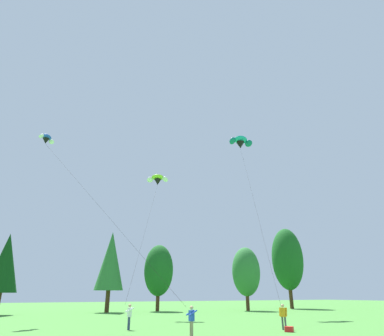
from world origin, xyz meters
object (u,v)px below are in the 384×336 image
(kite_flyer_mid, at_px, (191,318))
(kite_flyer_near, at_px, (129,314))
(kite_flyer_far, at_px, (283,315))
(parafoil_kite_high_lime_white, at_px, (158,179))
(picnic_cooler, at_px, (289,329))
(parafoil_kite_far_teal, at_px, (241,142))
(parafoil_kite_mid_blue_white, at_px, (46,139))

(kite_flyer_mid, bearing_deg, kite_flyer_near, 109.62)
(kite_flyer_far, bearing_deg, kite_flyer_mid, -175.44)
(kite_flyer_near, height_order, parafoil_kite_high_lime_white, parafoil_kite_high_lime_white)
(kite_flyer_far, bearing_deg, picnic_cooler, -120.08)
(kite_flyer_mid, bearing_deg, parafoil_kite_far_teal, 44.67)
(kite_flyer_mid, relative_size, kite_flyer_far, 1.00)
(kite_flyer_far, xyz_separation_m, parafoil_kite_high_lime_white, (-2.82, 17.86, 14.97))
(kite_flyer_near, bearing_deg, parafoil_kite_high_lime_white, 61.87)
(kite_flyer_near, bearing_deg, picnic_cooler, -34.93)
(kite_flyer_near, distance_m, parafoil_kite_high_lime_white, 20.88)
(parafoil_kite_far_teal, bearing_deg, parafoil_kite_mid_blue_white, 174.94)
(kite_flyer_far, height_order, parafoil_kite_mid_blue_white, parafoil_kite_mid_blue_white)
(kite_flyer_mid, distance_m, parafoil_kite_high_lime_white, 24.26)
(parafoil_kite_far_teal, bearing_deg, picnic_cooler, -119.45)
(parafoil_kite_high_lime_white, distance_m, parafoil_kite_far_teal, 13.72)
(parafoil_kite_high_lime_white, bearing_deg, kite_flyer_near, -118.13)
(kite_flyer_mid, relative_size, picnic_cooler, 3.25)
(kite_flyer_far, xyz_separation_m, picnic_cooler, (-0.72, -1.25, -0.82))
(picnic_cooler, bearing_deg, kite_flyer_near, 24.89)
(kite_flyer_mid, distance_m, kite_flyer_far, 7.71)
(kite_flyer_mid, bearing_deg, picnic_cooler, -5.20)
(parafoil_kite_high_lime_white, bearing_deg, kite_flyer_mid, -104.75)
(parafoil_kite_far_teal, height_order, picnic_cooler, parafoil_kite_far_teal)
(picnic_cooler, bearing_deg, kite_flyer_far, -60.26)
(parafoil_kite_mid_blue_white, bearing_deg, kite_flyer_mid, -65.14)
(kite_flyer_near, relative_size, kite_flyer_mid, 1.00)
(kite_flyer_mid, xyz_separation_m, parafoil_kite_high_lime_white, (4.86, 18.47, 14.96))
(kite_flyer_near, bearing_deg, parafoil_kite_far_teal, 30.06)
(parafoil_kite_high_lime_white, bearing_deg, kite_flyer_far, -81.03)
(kite_flyer_near, xyz_separation_m, kite_flyer_far, (9.69, -5.01, -0.01))
(parafoil_kite_mid_blue_white, xyz_separation_m, picnic_cooler, (15.58, -19.24, -18.48))
(kite_flyer_near, xyz_separation_m, parafoil_kite_mid_blue_white, (-6.62, 12.98, 17.66))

